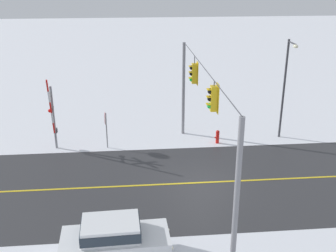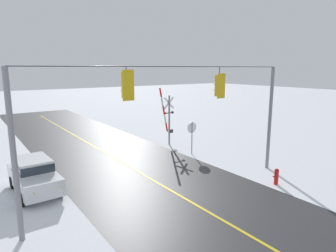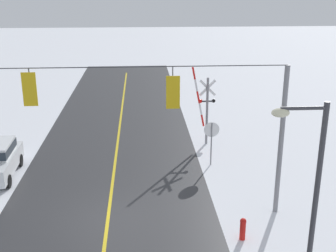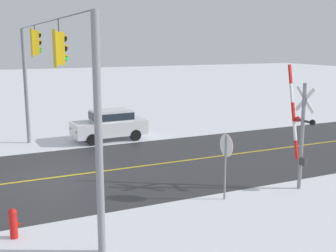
{
  "view_description": "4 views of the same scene",
  "coord_description": "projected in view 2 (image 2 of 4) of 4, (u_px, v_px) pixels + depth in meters",
  "views": [
    {
      "loc": [
        18.68,
        -3.42,
        10.48
      ],
      "look_at": [
        -1.74,
        -1.51,
        2.6
      ],
      "focal_mm": 43.53,
      "sensor_mm": 36.0,
      "label": 1
    },
    {
      "loc": [
        8.27,
        11.14,
        6.14
      ],
      "look_at": [
        -1.19,
        -2.49,
        2.91
      ],
      "focal_mm": 31.94,
      "sensor_mm": 36.0,
      "label": 2
    },
    {
      "loc": [
        -1.42,
        15.93,
        9.15
      ],
      "look_at": [
        -2.69,
        -3.39,
        2.75
      ],
      "focal_mm": 46.45,
      "sensor_mm": 36.0,
      "label": 3
    },
    {
      "loc": [
        -17.15,
        2.87,
        5.4
      ],
      "look_at": [
        -3.7,
        -3.48,
        2.53
      ],
      "focal_mm": 45.61,
      "sensor_mm": 36.0,
      "label": 4
    }
  ],
  "objects": [
    {
      "name": "ground_plane",
      "position": [
        177.0,
        194.0,
        14.78
      ],
      "size": [
        160.0,
        160.0,
        0.0
      ],
      "primitive_type": "plane",
      "color": "white"
    },
    {
      "name": "signal_span",
      "position": [
        177.0,
        113.0,
        14.02
      ],
      "size": [
        14.2,
        0.47,
        6.22
      ],
      "color": "gray",
      "rests_on": "ground"
    },
    {
      "name": "stop_sign",
      "position": [
        192.0,
        131.0,
        21.37
      ],
      "size": [
        0.8,
        0.09,
        2.35
      ],
      "color": "gray",
      "rests_on": "ground"
    },
    {
      "name": "railroad_crossing",
      "position": [
        168.0,
        117.0,
        23.92
      ],
      "size": [
        1.43,
        0.31,
        4.63
      ],
      "color": "gray",
      "rests_on": "ground"
    },
    {
      "name": "parked_car_white",
      "position": [
        34.0,
        174.0,
        14.85
      ],
      "size": [
        1.94,
        4.25,
        1.74
      ],
      "color": "white",
      "rests_on": "ground"
    },
    {
      "name": "fire_hydrant",
      "position": [
        276.0,
        176.0,
        15.95
      ],
      "size": [
        0.24,
        0.31,
        0.88
      ],
      "color": "red",
      "rests_on": "ground"
    }
  ]
}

